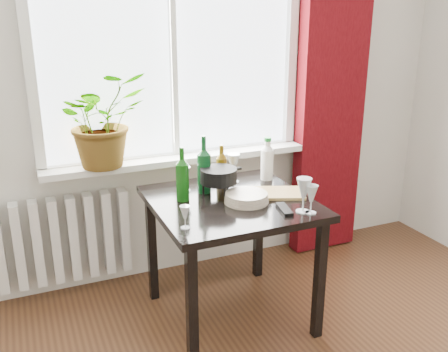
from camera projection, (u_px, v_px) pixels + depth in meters
name	position (u px, v px, depth m)	size (l,w,h in m)	color
window	(172.00, 33.00, 3.02)	(1.72, 0.08, 1.62)	white
windowsill	(179.00, 158.00, 3.21)	(1.72, 0.20, 0.04)	silver
curtain	(332.00, 76.00, 3.45)	(0.50, 0.12, 2.56)	#3D0509
radiator	(64.00, 239.00, 3.10)	(0.80, 0.10, 0.55)	silver
table	(231.00, 215.00, 2.78)	(0.85, 0.85, 0.74)	black
potted_plant	(102.00, 120.00, 2.90)	(0.50, 0.44, 0.56)	#37691C
wine_bottle_left	(182.00, 174.00, 2.69)	(0.07, 0.07, 0.30)	#0F490E
wine_bottle_right	(204.00, 164.00, 2.81)	(0.08, 0.08, 0.34)	#0C401B
bottle_amber	(222.00, 166.00, 2.90)	(0.06, 0.06, 0.26)	brown
cleaning_bottle	(267.00, 159.00, 3.04)	(0.08, 0.08, 0.26)	white
wineglass_front_right	(304.00, 195.00, 2.55)	(0.08, 0.08, 0.19)	silver
wineglass_far_right	(311.00, 199.00, 2.54)	(0.07, 0.07, 0.16)	silver
wineglass_back_center	(233.00, 168.00, 3.00)	(0.08, 0.08, 0.18)	silver
wineglass_back_left	(185.00, 179.00, 2.85)	(0.06, 0.06, 0.15)	silver
wineglass_front_left	(185.00, 217.00, 2.37)	(0.05, 0.05, 0.12)	silver
plate_stack	(246.00, 198.00, 2.70)	(0.24, 0.24, 0.05)	beige
fondue_pot	(219.00, 182.00, 2.78)	(0.24, 0.21, 0.16)	black
tv_remote	(284.00, 209.00, 2.59)	(0.05, 0.16, 0.02)	black
cutting_board	(276.00, 193.00, 2.82)	(0.31, 0.20, 0.02)	#A6844B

